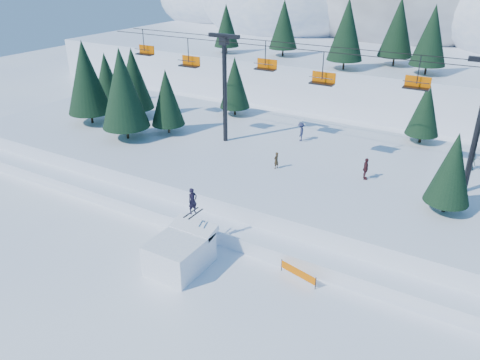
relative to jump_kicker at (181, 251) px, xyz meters
The scene contains 10 objects.
ground 2.95m from the jump_kicker, 35.73° to the right, with size 160.00×160.00×0.00m, color white.
mid_shelf 16.58m from the jump_kicker, 82.45° to the left, with size 70.00×22.00×2.50m, color white.
berm 6.83m from the jump_kicker, 71.30° to the left, with size 70.00×6.00×1.10m, color white.
mountain_ridge 72.35m from the jump_kicker, 92.31° to the left, with size 119.00×60.57×26.46m.
jump_kicker is the anchor object (origin of this frame).
chairlift 18.60m from the jump_kicker, 79.64° to the left, with size 46.00×3.21×10.28m.
conifer_stand 17.92m from the jump_kicker, 83.27° to the left, with size 61.65×17.82×9.14m.
distant_skiers 19.11m from the jump_kicker, 75.10° to the left, with size 16.42×9.03×1.87m.
banner_near 7.92m from the jump_kicker, 20.29° to the left, with size 2.77×0.74×0.90m.
banner_far 13.91m from the jump_kicker, 16.75° to the left, with size 2.65×1.12×0.90m.
Camera 1 is at (14.62, -18.90, 19.04)m, focal length 35.00 mm.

